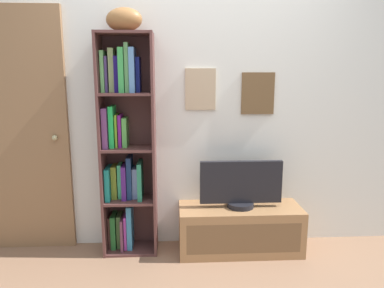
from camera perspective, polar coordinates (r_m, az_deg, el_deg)
back_wall at (r=3.06m, az=0.18°, el=7.09°), size 4.80×0.08×2.53m
bookshelf at (r=2.99m, az=-10.53°, el=-0.51°), size 0.43×0.28×1.78m
football at (r=2.92m, az=-10.66°, el=18.70°), size 0.31×0.23×0.18m
tv_stand at (r=3.15m, az=7.53°, el=-13.10°), size 1.01×0.39×0.39m
television at (r=3.01m, az=7.71°, el=-6.41°), size 0.67×0.22×0.39m
door at (r=3.29m, az=-25.99°, el=1.62°), size 0.85×0.09×2.00m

